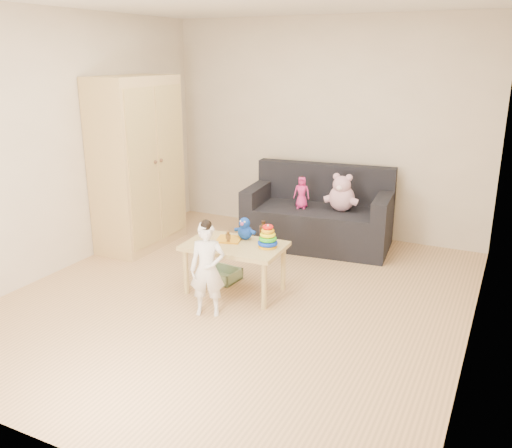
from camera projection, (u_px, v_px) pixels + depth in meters
The scene contains 13 objects.
room at pixel (238, 159), 4.66m from camera, with size 4.50×4.50×4.50m.
wardrobe at pixel (138, 164), 6.16m from camera, with size 0.54×1.08×1.94m, color tan.
sofa at pixel (317, 227), 6.34m from camera, with size 1.65×0.83×0.46m, color black.
play_table at pixel (235, 268), 5.09m from camera, with size 0.91×0.58×0.48m, color tan.
storage_bin at pixel (220, 274), 5.43m from camera, with size 0.38×0.28×0.11m, color gray, non-canonical shape.
toddler at pixel (207, 270), 4.60m from camera, with size 0.30×0.20×0.81m, color white.
pink_bear at pixel (342, 195), 6.10m from camera, with size 0.31×0.27×0.36m, color #D89FB4, non-canonical shape.
doll at pixel (302, 193), 6.19m from camera, with size 0.18×0.12×0.36m, color #E92B83.
ring_stacker at pixel (268, 238), 4.92m from camera, with size 0.19×0.19×0.21m.
brown_bottle at pixel (263, 234), 5.03m from camera, with size 0.07×0.07×0.21m.
blue_plush at pixel (245, 228), 5.13m from camera, with size 0.18×0.14×0.22m, color blue, non-canonical shape.
wooden_figure at pixel (228, 237), 5.03m from camera, with size 0.05×0.04×0.12m, color brown, non-canonical shape.
yellow_book at pixel (229, 239), 5.12m from camera, with size 0.22×0.22×0.02m, color orange.
Camera 1 is at (2.17, -4.07, 2.17)m, focal length 38.00 mm.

